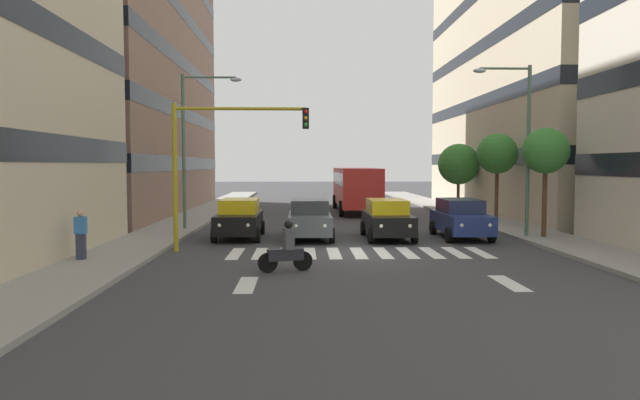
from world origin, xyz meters
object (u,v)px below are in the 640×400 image
traffic_light_gantry (215,151)px  car_1 (387,219)px  street_tree_0 (546,152)px  car_0 (461,218)px  street_tree_1 (497,154)px  street_lamp_right (193,135)px  street_tree_2 (459,164)px  pedestrian_waiting (81,233)px  car_2 (310,219)px  car_3 (240,218)px  bus_behind_traffic (356,185)px  motorcycle_with_rider (286,250)px  street_lamp_left (520,133)px

traffic_light_gantry → car_1: bearing=-153.4°
street_tree_0 → traffic_light_gantry: bearing=11.8°
car_1 → car_0: bearing=-177.1°
street_tree_1 → car_0: bearing=58.6°
traffic_light_gantry → street_lamp_right: bearing=-72.9°
street_tree_1 → street_tree_2: size_ratio=1.06×
street_tree_1 → pedestrian_waiting: bearing=34.1°
car_0 → pedestrian_waiting: size_ratio=2.72×
car_2 → car_3: size_ratio=1.00×
bus_behind_traffic → motorcycle_with_rider: size_ratio=6.35×
traffic_light_gantry → street_tree_1: bearing=-145.4°
motorcycle_with_rider → car_0: bearing=-133.9°
pedestrian_waiting → street_lamp_right: bearing=-102.2°
car_1 → street_lamp_left: 6.82m
car_2 → traffic_light_gantry: bearing=45.5°
car_1 → street_lamp_left: (-5.72, 0.17, 3.72)m
car_1 → traffic_light_gantry: (6.94, 3.48, 2.87)m
car_1 → car_3: 6.51m
street_lamp_left → street_tree_0: size_ratio=1.58×
street_lamp_left → street_tree_2: bearing=-95.1°
pedestrian_waiting → car_0: bearing=-156.5°
car_1 → street_lamp_right: street_lamp_right is taller
bus_behind_traffic → pedestrian_waiting: bus_behind_traffic is taller
car_1 → bus_behind_traffic: 14.58m
bus_behind_traffic → motorcycle_with_rider: 22.60m
car_3 → traffic_light_gantry: traffic_light_gantry is taller
car_1 → car_3: bearing=-4.4°
street_tree_0 → street_tree_1: (-0.22, -6.71, 0.02)m
street_lamp_left → street_tree_0: bearing=154.6°
car_0 → car_2: same height
street_lamp_right → traffic_light_gantry: bearing=107.1°
street_lamp_right → street_tree_0: 16.12m
car_3 → motorcycle_with_rider: bearing=105.6°
car_2 → bus_behind_traffic: size_ratio=0.42×
car_3 → street_tree_1: 14.79m
car_0 → car_3: size_ratio=1.00×
car_1 → street_tree_2: bearing=-116.4°
street_lamp_right → bus_behind_traffic: bearing=-128.2°
car_0 → traffic_light_gantry: 11.22m
car_1 → car_2: size_ratio=1.00×
car_2 → street_lamp_right: bearing=-28.3°
street_tree_0 → street_lamp_right: bearing=-13.5°
motorcycle_with_rider → street_lamp_right: 12.43m
traffic_light_gantry → street_tree_1: (-13.84, -9.56, 0.06)m
bus_behind_traffic → street_lamp_right: size_ratio=1.41×
car_3 → traffic_light_gantry: size_ratio=0.81×
car_1 → motorcycle_with_rider: size_ratio=2.69×
car_0 → street_tree_1: 7.53m
car_0 → traffic_light_gantry: bearing=19.6°
car_0 → street_tree_0: (-3.40, 0.79, 2.91)m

